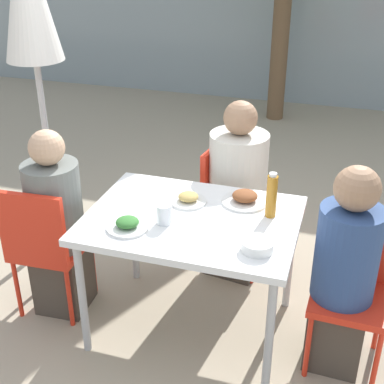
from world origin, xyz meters
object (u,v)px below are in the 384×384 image
person_right (344,276)px  person_far (237,196)px  drinking_cup (164,214)px  bottle (272,196)px  chair_left (44,242)px  person_left (57,229)px  salad_bowl (257,246)px  chair_right (353,278)px  closed_umbrella (29,6)px  chair_far (228,198)px

person_right → person_far: 1.00m
drinking_cup → bottle: bearing=25.1°
chair_left → person_far: 1.25m
person_left → salad_bowl: size_ratio=7.38×
person_left → person_far: size_ratio=0.97×
person_right → drinking_cup: size_ratio=10.86×
chair_left → drinking_cup: 0.80m
bottle → salad_bowl: (-0.00, -0.35, -0.10)m
person_left → chair_right: 1.69m
bottle → salad_bowl: size_ratio=1.60×
chair_left → drinking_cup: size_ratio=8.04×
closed_umbrella → chair_left: bearing=-62.5°
chair_left → person_far: bearing=36.6°
person_right → chair_left: bearing=5.3°
person_far → chair_far: bearing=-121.9°
chair_far → person_right: bearing=54.5°
drinking_cup → chair_far: bearing=79.9°
closed_umbrella → drinking_cup: (1.15, -0.75, -0.89)m
chair_right → drinking_cup: (-0.99, -0.15, 0.30)m
person_left → person_right: 1.64m
closed_umbrella → person_far: bearing=1.0°
chair_left → salad_bowl: size_ratio=5.46×
chair_left → person_left: (0.05, 0.08, 0.05)m
person_far → salad_bowl: bearing=27.0°
chair_right → person_right: bearing=58.1°
chair_far → bottle: (0.37, -0.60, 0.37)m
chair_far → chair_right: bearing=59.4°
person_far → drinking_cup: person_far is taller
chair_far → person_far: (0.07, -0.06, 0.06)m
closed_umbrella → drinking_cup: closed_umbrella is taller
chair_left → person_left: bearing=58.1°
closed_umbrella → person_left: bearing=-57.0°
chair_left → chair_far: (0.89, 0.86, 0.00)m
person_left → closed_umbrella: 1.41m
person_left → drinking_cup: 0.75m
person_left → salad_bowl: bearing=-11.2°
chair_right → bottle: bearing=-8.4°
person_left → drinking_cup: bearing=-8.3°
chair_left → closed_umbrella: closed_umbrella is taller
person_left → chair_far: bearing=39.5°
chair_far → closed_umbrella: 1.76m
person_right → salad_bowl: bearing=26.2°
chair_right → person_right: size_ratio=0.74×
chair_right → salad_bowl: size_ratio=5.46×
person_right → drinking_cup: person_right is taller
bottle → drinking_cup: bearing=-154.9°
person_far → person_left: bearing=-43.6°
chair_left → salad_bowl: bearing=-7.2°
chair_left → chair_right: bearing=2.7°
chair_left → person_right: (1.68, 0.09, 0.05)m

